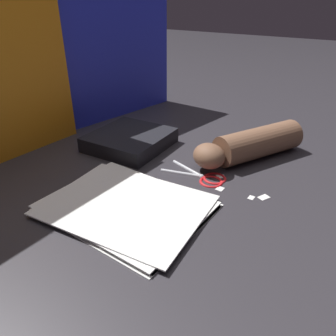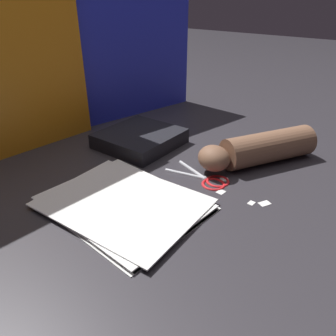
{
  "view_description": "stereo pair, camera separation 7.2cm",
  "coord_description": "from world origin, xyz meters",
  "px_view_note": "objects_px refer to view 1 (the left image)",
  "views": [
    {
      "loc": [
        -0.56,
        -0.4,
        0.4
      ],
      "look_at": [
        -0.04,
        -0.05,
        0.06
      ],
      "focal_mm": 35.0,
      "sensor_mm": 36.0,
      "label": 1
    },
    {
      "loc": [
        -0.52,
        -0.46,
        0.4
      ],
      "look_at": [
        -0.04,
        -0.05,
        0.06
      ],
      "focal_mm": 35.0,
      "sensor_mm": 36.0,
      "label": 2
    }
  ],
  "objects_px": {
    "hand_forearm": "(250,145)",
    "paper_stack": "(127,206)",
    "scissors": "(205,176)",
    "book_closed": "(130,140)"
  },
  "relations": [
    {
      "from": "paper_stack",
      "to": "scissors",
      "type": "distance_m",
      "value": 0.22
    },
    {
      "from": "paper_stack",
      "to": "book_closed",
      "type": "height_order",
      "value": "book_closed"
    },
    {
      "from": "hand_forearm",
      "to": "scissors",
      "type": "bearing_deg",
      "value": 162.67
    },
    {
      "from": "book_closed",
      "to": "scissors",
      "type": "height_order",
      "value": "book_closed"
    },
    {
      "from": "paper_stack",
      "to": "book_closed",
      "type": "bearing_deg",
      "value": 38.11
    },
    {
      "from": "hand_forearm",
      "to": "paper_stack",
      "type": "bearing_deg",
      "value": 160.92
    },
    {
      "from": "paper_stack",
      "to": "book_closed",
      "type": "xyz_separation_m",
      "value": [
        0.25,
        0.19,
        0.02
      ]
    },
    {
      "from": "scissors",
      "to": "hand_forearm",
      "type": "bearing_deg",
      "value": -17.33
    },
    {
      "from": "paper_stack",
      "to": "hand_forearm",
      "type": "xyz_separation_m",
      "value": [
        0.36,
        -0.13,
        0.03
      ]
    },
    {
      "from": "paper_stack",
      "to": "hand_forearm",
      "type": "bearing_deg",
      "value": -19.08
    }
  ]
}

